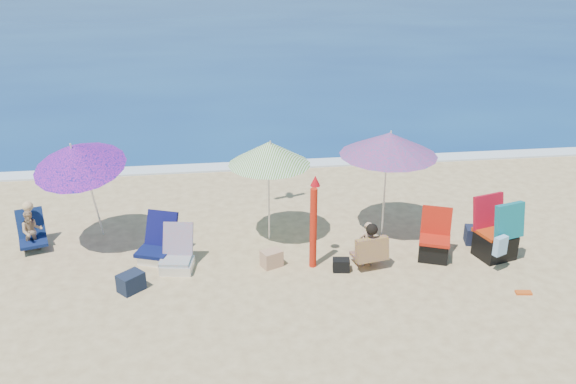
{
  "coord_description": "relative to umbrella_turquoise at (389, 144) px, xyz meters",
  "views": [
    {
      "loc": [
        -1.46,
        -8.23,
        5.07
      ],
      "look_at": [
        -0.3,
        1.0,
        1.1
      ],
      "focal_mm": 39.46,
      "sensor_mm": 36.0,
      "label": 1
    }
  ],
  "objects": [
    {
      "name": "person_center",
      "position": [
        -0.55,
        -1.12,
        -1.29
      ],
      "size": [
        0.56,
        0.54,
        0.77
      ],
      "color": "tan",
      "rests_on": "ground"
    },
    {
      "name": "chair_rainbow",
      "position": [
        -3.57,
        -0.78,
        -1.48
      ],
      "size": [
        0.57,
        0.68,
        0.68
      ],
      "color": "#E26E4F",
      "rests_on": "ground"
    },
    {
      "name": "camp_chair_left",
      "position": [
        0.58,
        -0.98,
        -1.41
      ],
      "size": [
        0.63,
        0.65,
        0.84
      ],
      "color": "#B41D0C",
      "rests_on": "ground"
    },
    {
      "name": "chair_navy",
      "position": [
        -3.88,
        -0.44,
        -1.47
      ],
      "size": [
        0.74,
        0.8,
        0.74
      ],
      "color": "#0C1343",
      "rests_on": "ground"
    },
    {
      "name": "foam",
      "position": [
        -1.46,
        3.6,
        -1.65
      ],
      "size": [
        120.0,
        0.5,
        0.04
      ],
      "color": "white",
      "rests_on": "ground"
    },
    {
      "name": "bag_tan",
      "position": [
        -2.08,
        -0.91,
        -1.53
      ],
      "size": [
        0.38,
        0.34,
        0.27
      ],
      "color": "tan",
      "rests_on": "ground"
    },
    {
      "name": "bag_black_b",
      "position": [
        -1.0,
        -1.19,
        -1.56
      ],
      "size": [
        0.29,
        0.22,
        0.2
      ],
      "color": "black",
      "rests_on": "ground"
    },
    {
      "name": "umbrella_striped",
      "position": [
        -2.01,
        -0.0,
        -0.07
      ],
      "size": [
        1.77,
        1.77,
        1.82
      ],
      "color": "silver",
      "rests_on": "ground"
    },
    {
      "name": "bag_navy_a",
      "position": [
        -4.23,
        -1.38,
        -1.52
      ],
      "size": [
        0.45,
        0.44,
        0.28
      ],
      "color": "#161E31",
      "rests_on": "ground"
    },
    {
      "name": "ground",
      "position": [
        -1.46,
        -1.5,
        -1.67
      ],
      "size": [
        120.0,
        120.0,
        0.0
      ],
      "color": "#D8BC84",
      "rests_on": "ground"
    },
    {
      "name": "umbrella_turquoise",
      "position": [
        0.0,
        0.0,
        0.0
      ],
      "size": [
        1.83,
        1.83,
        1.89
      ],
      "color": "white",
      "rests_on": "ground"
    },
    {
      "name": "furled_umbrella",
      "position": [
        -1.42,
        -0.96,
        -0.85
      ],
      "size": [
        0.21,
        0.35,
        1.48
      ],
      "color": "red",
      "rests_on": "ground"
    },
    {
      "name": "camp_chair_right",
      "position": [
        1.58,
        -1.09,
        -1.29
      ],
      "size": [
        0.71,
        0.97,
        1.05
      ],
      "color": "#B1320C",
      "rests_on": "ground"
    },
    {
      "name": "orange_item",
      "position": [
        1.55,
        -2.19,
        -1.65
      ],
      "size": [
        0.25,
        0.14,
        0.03
      ],
      "color": "#D64F16",
      "rests_on": "ground"
    },
    {
      "name": "person_left",
      "position": [
        -5.98,
        0.15,
        -1.3
      ],
      "size": [
        0.6,
        0.72,
        0.81
      ],
      "color": "tan",
      "rests_on": "ground"
    },
    {
      "name": "umbrella_blue",
      "position": [
        -5.07,
        0.08,
        -0.01
      ],
      "size": [
        1.84,
        1.88,
        2.02
      ],
      "color": "white",
      "rests_on": "ground"
    },
    {
      "name": "bag_navy_b",
      "position": [
        1.49,
        -0.55,
        -1.52
      ],
      "size": [
        0.44,
        0.36,
        0.29
      ],
      "color": "#171E34",
      "rests_on": "ground"
    }
  ]
}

